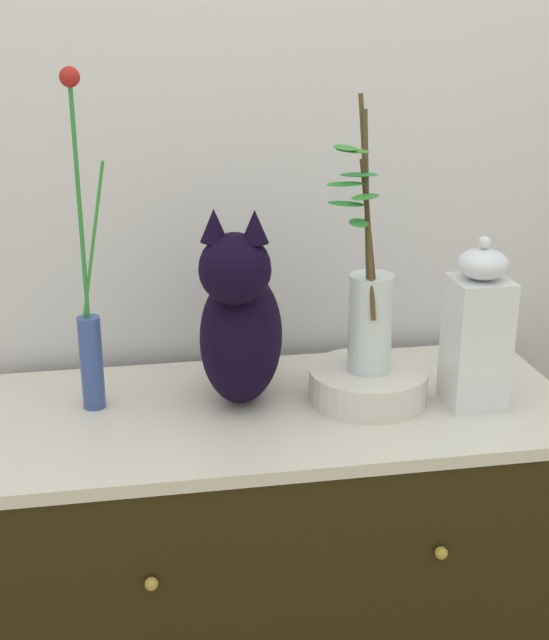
{
  "coord_description": "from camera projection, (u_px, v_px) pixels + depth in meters",
  "views": [
    {
      "loc": [
        -0.27,
        -1.52,
        1.61
      ],
      "look_at": [
        0.0,
        0.0,
        1.05
      ],
      "focal_mm": 48.67,
      "sensor_mm": 36.0,
      "label": 1
    }
  ],
  "objects": [
    {
      "name": "bowl_porcelain",
      "position": [
        368.0,
        385.0,
        1.72
      ],
      "size": [
        0.24,
        0.24,
        0.06
      ],
      "primitive_type": "cylinder",
      "color": "silver",
      "rests_on": "sideboard"
    },
    {
      "name": "wall_back",
      "position": [
        248.0,
        160.0,
        1.87
      ],
      "size": [
        4.4,
        0.08,
        2.6
      ],
      "primitive_type": "cube",
      "color": "silver",
      "rests_on": "ground_plane"
    },
    {
      "name": "sideboard",
      "position": [
        275.0,
        590.0,
        1.85
      ],
      "size": [
        1.18,
        0.53,
        0.87
      ],
      "color": "black",
      "rests_on": "ground_plane"
    },
    {
      "name": "jar_lidded_porcelain",
      "position": [
        477.0,
        330.0,
        1.66
      ],
      "size": [
        0.11,
        0.11,
        0.34
      ],
      "color": "white",
      "rests_on": "sideboard"
    },
    {
      "name": "vase_slim_green",
      "position": [
        89.0,
        324.0,
        1.64
      ],
      "size": [
        0.07,
        0.04,
        0.64
      ],
      "color": "#384B8D",
      "rests_on": "sideboard"
    },
    {
      "name": "cat_sitting",
      "position": [
        240.0,
        322.0,
        1.67
      ],
      "size": [
        0.22,
        0.45,
        0.4
      ],
      "color": "black",
      "rests_on": "sideboard"
    },
    {
      "name": "vase_glass_clear",
      "position": [
        370.0,
        310.0,
        1.66
      ],
      "size": [
        0.14,
        0.11,
        0.53
      ],
      "color": "silver",
      "rests_on": "bowl_porcelain"
    }
  ]
}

